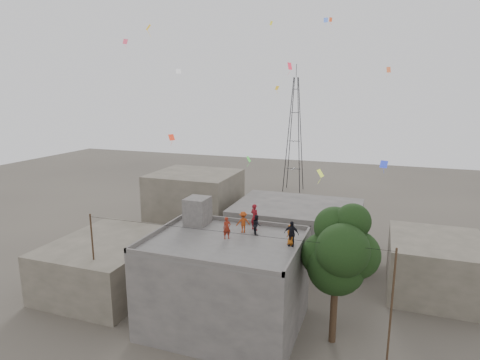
# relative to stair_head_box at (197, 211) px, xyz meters

# --- Properties ---
(ground) EXTENTS (140.00, 140.00, 0.00)m
(ground) POSITION_rel_stair_head_box_xyz_m (3.20, -2.60, -7.10)
(ground) COLOR #443F38
(ground) RESTS_ON ground
(main_building) EXTENTS (10.00, 8.00, 6.10)m
(main_building) POSITION_rel_stair_head_box_xyz_m (3.20, -2.60, -4.05)
(main_building) COLOR #4F4C4A
(main_building) RESTS_ON ground
(parapet) EXTENTS (10.00, 8.00, 0.30)m
(parapet) POSITION_rel_stair_head_box_xyz_m (3.20, -2.60, -0.85)
(parapet) COLOR #4F4C4A
(parapet) RESTS_ON main_building
(stair_head_box) EXTENTS (1.60, 1.80, 2.00)m
(stair_head_box) POSITION_rel_stair_head_box_xyz_m (0.00, 0.00, 0.00)
(stair_head_box) COLOR #4F4C4A
(stair_head_box) RESTS_ON main_building
(neighbor_west) EXTENTS (8.00, 10.00, 4.00)m
(neighbor_west) POSITION_rel_stair_head_box_xyz_m (-7.80, -0.60, -5.10)
(neighbor_west) COLOR #585346
(neighbor_west) RESTS_ON ground
(neighbor_north) EXTENTS (12.00, 9.00, 5.00)m
(neighbor_north) POSITION_rel_stair_head_box_xyz_m (5.20, 11.40, -4.60)
(neighbor_north) COLOR #4F4C4A
(neighbor_north) RESTS_ON ground
(neighbor_northwest) EXTENTS (9.00, 8.00, 7.00)m
(neighbor_northwest) POSITION_rel_stair_head_box_xyz_m (-6.80, 13.40, -3.60)
(neighbor_northwest) COLOR #585346
(neighbor_northwest) RESTS_ON ground
(neighbor_east) EXTENTS (7.00, 8.00, 4.40)m
(neighbor_east) POSITION_rel_stair_head_box_xyz_m (17.20, 7.40, -4.90)
(neighbor_east) COLOR #585346
(neighbor_east) RESTS_ON ground
(tree) EXTENTS (4.90, 4.60, 9.10)m
(tree) POSITION_rel_stair_head_box_xyz_m (10.57, -2.00, -1.00)
(tree) COLOR black
(tree) RESTS_ON ground
(utility_line) EXTENTS (20.12, 0.62, 7.40)m
(utility_line) POSITION_rel_stair_head_box_xyz_m (3.70, -3.85, -3.27)
(utility_line) COLOR black
(utility_line) RESTS_ON ground
(transmission_tower) EXTENTS (2.97, 2.97, 20.01)m
(transmission_tower) POSITION_rel_stair_head_box_xyz_m (-0.80, 37.40, 1.97)
(transmission_tower) COLOR black
(transmission_tower) RESTS_ON ground
(person_red_adult) EXTENTS (0.82, 0.72, 1.90)m
(person_red_adult) POSITION_rel_stair_head_box_xyz_m (4.39, 0.16, -0.05)
(person_red_adult) COLOR maroon
(person_red_adult) RESTS_ON main_building
(person_orange_child) EXTENTS (0.77, 0.79, 1.37)m
(person_orange_child) POSITION_rel_stair_head_box_xyz_m (7.45, -1.83, -0.32)
(person_orange_child) COLOR #A24E12
(person_orange_child) RESTS_ON main_building
(person_dark_child) EXTENTS (0.77, 0.83, 1.37)m
(person_dark_child) POSITION_rel_stair_head_box_xyz_m (4.79, -0.63, -0.32)
(person_dark_child) COLOR black
(person_dark_child) RESTS_ON main_building
(person_dark_adult) EXTENTS (0.99, 0.48, 1.63)m
(person_dark_adult) POSITION_rel_stair_head_box_xyz_m (7.53, -1.98, -0.18)
(person_dark_adult) COLOR black
(person_dark_adult) RESTS_ON main_building
(person_orange_adult) EXTENTS (1.12, 0.99, 1.51)m
(person_orange_adult) POSITION_rel_stair_head_box_xyz_m (3.81, -0.64, -0.24)
(person_orange_adult) COLOR #9E3A12
(person_orange_adult) RESTS_ON main_building
(person_red_child) EXTENTS (0.65, 0.62, 1.50)m
(person_red_child) POSITION_rel_stair_head_box_xyz_m (3.20, -2.17, -0.25)
(person_red_child) COLOR maroon
(person_red_child) RESTS_ON main_building
(kites) EXTENTS (20.59, 14.20, 12.15)m
(kites) POSITION_rel_stair_head_box_xyz_m (3.17, 5.56, 8.86)
(kites) COLOR red
(kites) RESTS_ON ground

